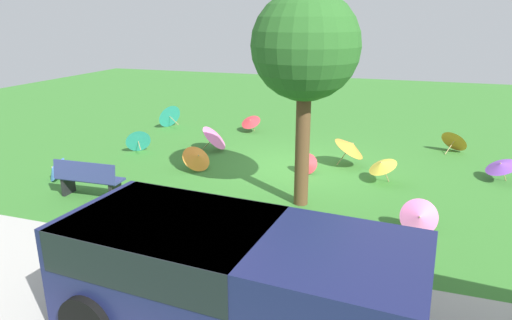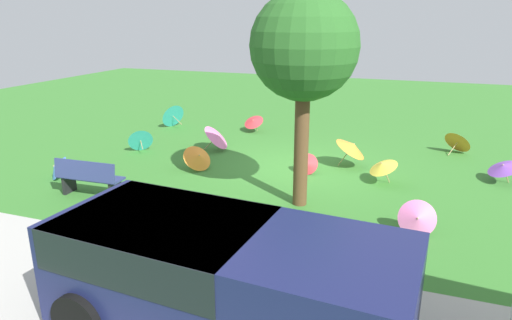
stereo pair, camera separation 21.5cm
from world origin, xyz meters
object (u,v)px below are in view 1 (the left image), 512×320
Objects in this scene: parasol_red_1 at (306,163)px; parasol_teal_1 at (138,140)px; parasol_orange_0 at (351,146)px; van_dark at (224,272)px; park_bench at (88,179)px; shade_tree at (306,48)px; parasol_yellow_2 at (382,165)px; parasol_orange_3 at (455,140)px; parasol_purple_1 at (501,165)px; parasol_pink_2 at (216,136)px; parasol_pink_3 at (419,217)px; parasol_blue_0 at (55,168)px; parasol_red_4 at (251,121)px; parasol_teal_0 at (169,116)px; parasol_orange_1 at (197,157)px.

parasol_teal_1 is at bearing -3.72° from parasol_red_1.
parasol_red_1 is at bearing 43.41° from parasol_orange_0.
van_dark is 2.92× the size of park_bench.
park_bench is at bearing 14.74° from shade_tree.
parasol_yellow_2 is (-1.60, -1.97, -2.94)m from shade_tree.
parasol_teal_1 is (9.31, 3.16, 0.00)m from parasol_orange_3.
parasol_purple_1 is 7.96m from parasol_pink_2.
shade_tree is 7.68× the size of parasol_red_1.
parasol_pink_3 is (-2.86, 2.80, 0.07)m from parasol_red_1.
parasol_orange_3 is (-9.88, -6.10, 0.06)m from parasol_blue_0.
parasol_pink_2 is 7.21m from parasol_pink_3.
parasol_pink_2 is at bearing -105.32° from park_bench.
parasol_yellow_2 is 4.09m from parasol_orange_3.
park_bench is at bearing -35.08° from van_dark.
parasol_red_4 is at bearing -72.23° from van_dark.
parasol_yellow_2 is 6.26m from parasol_red_4.
parasol_pink_3 is at bearing 163.49° from shade_tree.
parasol_pink_2 is (4.18, -0.21, -0.12)m from parasol_orange_0.
parasol_orange_0 is at bearing 177.07° from parasol_pink_2.
van_dark is at bearing 57.94° from parasol_pink_3.
parasol_orange_1 is (-3.27, 4.29, -0.07)m from parasol_teal_0.
parasol_pink_2 is at bearing -20.84° from parasol_red_1.
van_dark reaches higher than parasol_pink_2.
parasol_red_4 is at bearing -2.62° from parasol_orange_3.
parasol_orange_0 is at bearing -141.65° from park_bench.
parasol_red_1 is 0.80× the size of parasol_pink_3.
van_dark is 1.03× the size of shade_tree.
shade_tree reaches higher than parasol_orange_1.
shade_tree is 6.94m from parasol_teal_1.
parasol_red_4 is at bearing -20.04° from parasol_purple_1.
parasol_yellow_2 is at bearing -71.57° from parasol_pink_3.
parasol_purple_1 is 3.06m from parasol_yellow_2.
parasol_blue_0 is 6.52m from parasol_red_1.
parasol_orange_0 reaches higher than parasol_pink_2.
parasol_orange_0 is (-7.02, -3.57, 0.28)m from parasol_blue_0.
van_dark is at bearing 144.92° from park_bench.
parasol_pink_3 is (-0.90, 2.71, -0.12)m from parasol_yellow_2.
parasol_blue_0 is at bearing 4.86° from shade_tree.
parasol_orange_1 is 7.97m from parasol_orange_3.
parasol_yellow_2 is 5.26m from parasol_pink_2.
shade_tree reaches higher than parasol_pink_3.
van_dark is 6.28× the size of parasol_pink_3.
park_bench is 1.57× the size of parasol_teal_0.
parasol_purple_1 is at bearing -179.75° from parasol_orange_0.
shade_tree is 4.62m from parasol_orange_1.
parasol_red_1 is 0.60× the size of parasol_pink_2.
parasol_teal_0 is at bearing 4.31° from parasol_red_4.
van_dark reaches higher than parasol_blue_0.
park_bench is at bearing 26.88° from parasol_yellow_2.
shade_tree is (-4.73, -1.24, 2.95)m from park_bench.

